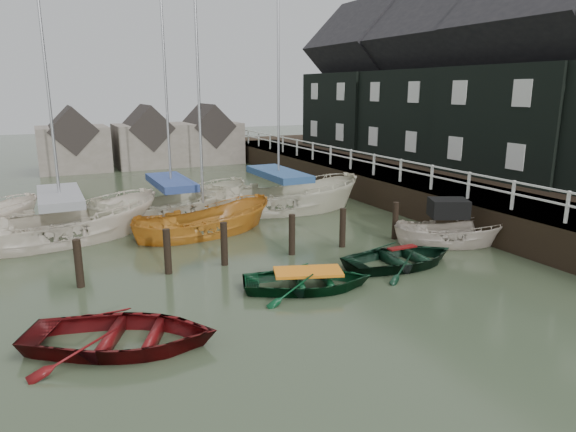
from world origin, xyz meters
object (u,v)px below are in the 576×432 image
sailboat_c (204,233)px  sailboat_d (279,210)px  rowboat_red (123,347)px  sailboat_b (173,218)px  rowboat_dkgreen (401,266)px  sailboat_a (64,239)px  motorboat (449,242)px  rowboat_green (308,289)px

sailboat_c → sailboat_d: bearing=-71.6°
rowboat_red → sailboat_b: (3.73, 10.78, 0.06)m
rowboat_dkgreen → sailboat_d: (-0.32, 8.54, 0.06)m
sailboat_b → sailboat_a: bearing=100.5°
sailboat_a → sailboat_d: (9.17, 0.81, 0.00)m
motorboat → sailboat_a: sailboat_a is taller
motorboat → sailboat_b: bearing=70.9°
rowboat_dkgreen → motorboat: 3.14m
sailboat_b → rowboat_red: bearing=153.2°
rowboat_red → sailboat_c: 9.03m
sailboat_a → sailboat_c: sailboat_a is taller
rowboat_dkgreen → sailboat_a: 12.24m
rowboat_dkgreen → sailboat_b: size_ratio=0.35×
rowboat_green → sailboat_d: bearing=-0.7°
rowboat_green → sailboat_c: (-0.95, 6.75, 0.02)m
rowboat_green → rowboat_dkgreen: (3.59, 0.40, 0.00)m
rowboat_red → sailboat_b: 11.41m
rowboat_red → sailboat_c: bearing=-2.9°
sailboat_a → sailboat_c: (4.95, -1.38, -0.04)m
motorboat → sailboat_a: bearing=87.9°
sailboat_a → sailboat_b: 4.64m
rowboat_dkgreen → sailboat_d: sailboat_d is taller
rowboat_green → sailboat_b: 9.69m
sailboat_a → sailboat_d: 9.20m
rowboat_dkgreen → sailboat_b: bearing=31.0°
rowboat_red → rowboat_green: 5.36m
sailboat_b → sailboat_d: bearing=-105.2°
sailboat_a → rowboat_red: bearing=173.0°
rowboat_green → motorboat: size_ratio=0.84×
rowboat_red → rowboat_green: size_ratio=1.14×
motorboat → sailboat_d: sailboat_d is taller
rowboat_dkgreen → sailboat_b: sailboat_b is taller
rowboat_red → sailboat_c: (4.27, 7.95, 0.02)m
sailboat_b → sailboat_c: 2.88m
rowboat_green → rowboat_red: bearing=122.4°
rowboat_green → rowboat_dkgreen: size_ratio=0.94×
rowboat_red → sailboat_c: size_ratio=0.37×
sailboat_b → motorboat: bearing=-143.0°
rowboat_dkgreen → sailboat_a: sailboat_a is taller
motorboat → sailboat_b: 11.44m
rowboat_red → motorboat: (11.78, 2.64, 0.10)m
rowboat_dkgreen → sailboat_c: 7.80m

